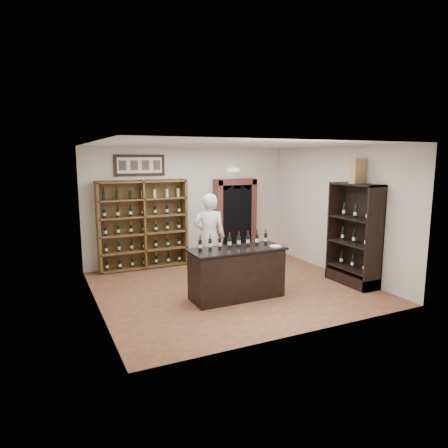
{
  "coord_description": "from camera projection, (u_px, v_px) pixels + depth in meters",
  "views": [
    {
      "loc": [
        -3.68,
        -7.31,
        2.75
      ],
      "look_at": [
        -0.05,
        0.3,
        1.33
      ],
      "focal_mm": 32.0,
      "sensor_mm": 36.0,
      "label": 1
    }
  ],
  "objects": [
    {
      "name": "counter_bottle_6",
      "position": [
        257.0,
        239.0,
        8.04
      ],
      "size": [
        0.07,
        0.07,
        0.3
      ],
      "color": "black",
      "rests_on": "tasting_counter"
    },
    {
      "name": "plate",
      "position": [
        276.0,
        246.0,
        7.87
      ],
      "size": [
        0.23,
        0.23,
        0.02
      ],
      "primitive_type": "cylinder",
      "color": "silver",
      "rests_on": "tasting_counter"
    },
    {
      "name": "counter_bottle_3",
      "position": [
        229.0,
        242.0,
        7.78
      ],
      "size": [
        0.07,
        0.07,
        0.3
      ],
      "color": "black",
      "rests_on": "tasting_counter"
    },
    {
      "name": "counter_bottle_7",
      "position": [
        266.0,
        239.0,
        8.13
      ],
      "size": [
        0.07,
        0.07,
        0.3
      ],
      "color": "black",
      "rests_on": "tasting_counter"
    },
    {
      "name": "framed_picture",
      "position": [
        140.0,
        165.0,
        9.74
      ],
      "size": [
        1.25,
        0.04,
        0.52
      ],
      "primitive_type": "cube",
      "color": "black",
      "rests_on": "wall_back"
    },
    {
      "name": "wall_right",
      "position": [
        336.0,
        210.0,
        9.44
      ],
      "size": [
        0.04,
        5.0,
        3.0
      ],
      "primitive_type": "cube",
      "color": "beige",
      "rests_on": "ground"
    },
    {
      "name": "wine_shelf",
      "position": [
        143.0,
        225.0,
        9.86
      ],
      "size": [
        2.2,
        0.38,
        2.2
      ],
      "color": "brown",
      "rests_on": "ground"
    },
    {
      "name": "counter_bottle_2",
      "position": [
        220.0,
        243.0,
        7.69
      ],
      "size": [
        0.07,
        0.07,
        0.3
      ],
      "color": "black",
      "rests_on": "tasting_counter"
    },
    {
      "name": "counter_bottle_5",
      "position": [
        248.0,
        240.0,
        7.95
      ],
      "size": [
        0.07,
        0.07,
        0.3
      ],
      "color": "black",
      "rests_on": "tasting_counter"
    },
    {
      "name": "side_cabinet",
      "position": [
        354.0,
        250.0,
        8.67
      ],
      "size": [
        0.48,
        1.2,
        2.2
      ],
      "color": "black",
      "rests_on": "ground"
    },
    {
      "name": "counter_bottle_0",
      "position": [
        200.0,
        245.0,
        7.52
      ],
      "size": [
        0.07,
        0.07,
        0.3
      ],
      "color": "black",
      "rests_on": "tasting_counter"
    },
    {
      "name": "floor",
      "position": [
        232.0,
        287.0,
        8.52
      ],
      "size": [
        5.5,
        5.5,
        0.0
      ],
      "primitive_type": "plane",
      "color": "#945E3B",
      "rests_on": "ground"
    },
    {
      "name": "tasting_counter",
      "position": [
        237.0,
        273.0,
        7.82
      ],
      "size": [
        1.88,
        0.78,
        1.0
      ],
      "color": "black",
      "rests_on": "ground"
    },
    {
      "name": "shopkeeper",
      "position": [
        209.0,
        237.0,
        8.94
      ],
      "size": [
        0.85,
        0.73,
        1.96
      ],
      "primitive_type": "imported",
      "rotation": [
        0.0,
        0.0,
        2.71
      ],
      "color": "silver",
      "rests_on": "ground"
    },
    {
      "name": "counter_bottle_4",
      "position": [
        239.0,
        241.0,
        7.87
      ],
      "size": [
        0.07,
        0.07,
        0.3
      ],
      "color": "black",
      "rests_on": "tasting_counter"
    },
    {
      "name": "arched_doorway",
      "position": [
        235.0,
        216.0,
        10.94
      ],
      "size": [
        1.17,
        0.35,
        2.17
      ],
      "color": "black",
      "rests_on": "ground"
    },
    {
      "name": "wall_left",
      "position": [
        95.0,
        228.0,
        7.1
      ],
      "size": [
        0.04,
        5.0,
        3.0
      ],
      "primitive_type": "cube",
      "color": "beige",
      "rests_on": "ground"
    },
    {
      "name": "wall_back",
      "position": [
        190.0,
        205.0,
        10.5
      ],
      "size": [
        5.5,
        0.04,
        3.0
      ],
      "primitive_type": "cube",
      "color": "beige",
      "rests_on": "ground"
    },
    {
      "name": "counter_bottle_1",
      "position": [
        210.0,
        244.0,
        7.6
      ],
      "size": [
        0.07,
        0.07,
        0.3
      ],
      "color": "black",
      "rests_on": "tasting_counter"
    },
    {
      "name": "wine_crate",
      "position": [
        358.0,
        171.0,
        8.4
      ],
      "size": [
        0.39,
        0.21,
        0.53
      ],
      "primitive_type": "cube",
      "rotation": [
        0.0,
        0.0,
        0.17
      ],
      "color": "tan",
      "rests_on": "side_cabinet"
    },
    {
      "name": "emergency_light",
      "position": [
        234.0,
        170.0,
        10.81
      ],
      "size": [
        0.3,
        0.1,
        0.1
      ],
      "primitive_type": "cube",
      "color": "white",
      "rests_on": "wall_back"
    },
    {
      "name": "ceiling",
      "position": [
        233.0,
        144.0,
        8.02
      ],
      "size": [
        5.5,
        5.5,
        0.0
      ],
      "primitive_type": "plane",
      "rotation": [
        3.14,
        0.0,
        0.0
      ],
      "color": "white",
      "rests_on": "wall_back"
    }
  ]
}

